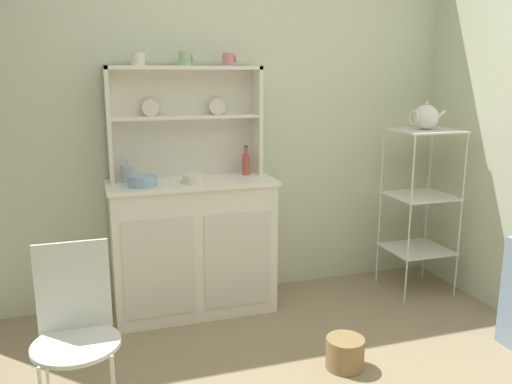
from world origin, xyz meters
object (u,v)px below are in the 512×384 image
Objects in this scene: bowl_mixing_large at (143,181)px; utensil_jar at (127,173)px; hutch_cabinet at (193,245)px; floor_basket at (345,353)px; hutch_shelf_unit at (185,113)px; jam_bottle at (246,163)px; cup_cream_0 at (138,59)px; porcelain_teapot at (426,117)px; wire_chair at (75,323)px; bakers_rack at (421,192)px.

utensil_jar is (-0.08, 0.15, 0.03)m from bowl_mixing_large.
hutch_cabinet reaches higher than floor_basket.
hutch_shelf_unit reaches higher than jam_bottle.
hutch_shelf_unit reaches higher than bowl_mixing_large.
cup_cream_0 is 0.38× the size of porcelain_teapot.
utensil_jar reaches higher than bowl_mixing_large.
porcelain_teapot is at bearing -6.83° from utensil_jar.
jam_bottle is 1.26m from porcelain_teapot.
porcelain_teapot is at bearing -8.23° from wire_chair.
jam_bottle is (-0.24, 1.03, 0.87)m from floor_basket.
porcelain_teapot reaches higher than hutch_cabinet.
jam_bottle reaches higher than bowl_mixing_large.
jam_bottle is at bearing 12.56° from hutch_cabinet.
utensil_jar is at bearing -179.39° from jam_bottle.
bowl_mixing_large is at bearing -167.03° from jam_bottle.
bakers_rack is 5.96× the size of jam_bottle.
porcelain_teapot is (1.97, -0.24, 0.31)m from utensil_jar.
floor_basket is at bearing -56.43° from hutch_cabinet.
utensil_jar is at bearing 44.69° from wire_chair.
wire_chair is 4.36× the size of jam_bottle.
hutch_shelf_unit is at bearing 90.00° from hutch_cabinet.
porcelain_teapot is (-0.00, 0.00, 0.52)m from bakers_rack.
floor_basket is (0.63, -0.94, -0.37)m from hutch_cabinet.
hutch_cabinet is 5.14× the size of floor_basket.
bakers_rack is at bearing -2.57° from bowl_mixing_large.
porcelain_teapot reaches higher than bakers_rack.
utensil_jar is (-0.77, -0.01, -0.02)m from jam_bottle.
bakers_rack is at bearing -11.46° from hutch_shelf_unit.
hutch_shelf_unit is at bearing 8.48° from cup_cream_0.
bakers_rack reaches higher than jam_bottle.
porcelain_teapot is at bearing -2.57° from bowl_mixing_large.
bowl_mixing_large is 0.77× the size of utensil_jar.
floor_basket is 2.09× the size of cup_cream_0.
hutch_cabinet is 1.07× the size of hutch_shelf_unit.
cup_cream_0 is at bearing 130.36° from floor_basket.
hutch_shelf_unit is 4.80× the size of floor_basket.
porcelain_teapot is (0.96, 0.78, 1.16)m from floor_basket.
wire_chair is (-0.70, -1.06, 0.07)m from hutch_cabinet.
jam_bottle is (0.67, -0.04, -0.67)m from cup_cream_0.
hutch_cabinet is at bearing 174.30° from porcelain_teapot.
bowl_mixing_large is at bearing -142.19° from hutch_shelf_unit.
cup_cream_0 is at bearing 171.46° from bakers_rack.
hutch_cabinet is 1.21m from cup_cream_0.
jam_bottle is at bearing 168.48° from porcelain_teapot.
wire_chair is at bearing -119.94° from hutch_shelf_unit.
hutch_cabinet is 1.19m from floor_basket.
hutch_cabinet is at bearing -167.44° from jam_bottle.
floor_basket is 1.15× the size of bowl_mixing_large.
hutch_shelf_unit is at bearing 12.52° from utensil_jar.
hutch_cabinet is at bearing 174.31° from bakers_rack.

